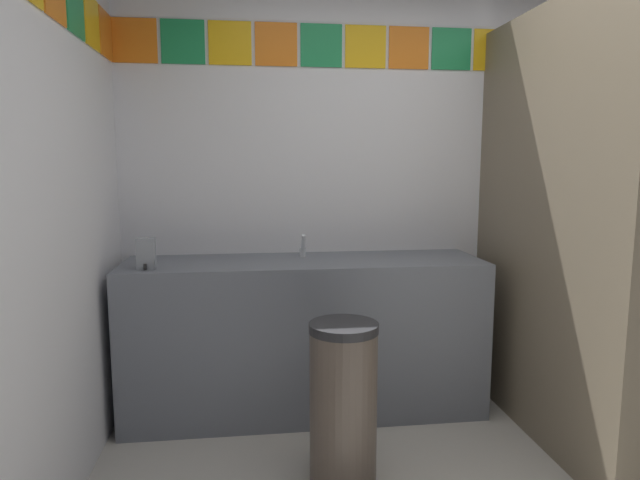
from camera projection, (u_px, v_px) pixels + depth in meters
wall_back at (425, 165)px, 3.43m from camera, size 3.68×0.09×2.81m
vanity_counter at (305, 335)px, 3.15m from camera, size 2.01×0.56×0.88m
faucet_center at (303, 248)px, 3.17m from camera, size 0.04×0.10×0.14m
soap_dispenser at (146, 254)px, 2.82m from camera, size 0.09×0.09×0.16m
stall_divider at (602, 234)px, 2.55m from camera, size 0.92×1.43×2.20m
toilet at (594, 353)px, 3.28m from camera, size 0.39×0.49×0.74m
trash_bin at (343, 402)px, 2.47m from camera, size 0.31×0.31×0.73m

